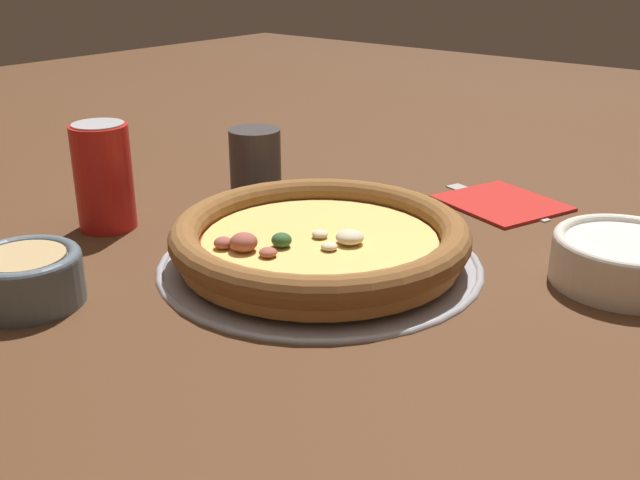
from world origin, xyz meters
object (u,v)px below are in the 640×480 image
bowl_near (26,276)px  fork (490,199)px  pizza_tray (320,262)px  beverage_can (104,177)px  bowl_far (625,258)px  drinking_cup (255,164)px  napkin (502,202)px  pizza (320,239)px

bowl_near → fork: 0.57m
bowl_near → fork: bearing=160.6°
pizza_tray → beverage_can: size_ratio=2.72×
bowl_far → drinking_cup: 0.46m
drinking_cup → beverage_can: beverage_can is taller
pizza_tray → napkin: size_ratio=1.98×
napkin → fork: 0.02m
pizza_tray → bowl_far: size_ratio=2.40×
bowl_far → fork: bowl_far is taller
beverage_can → pizza_tray: bearing=105.7°
pizza_tray → napkin: (-0.29, 0.06, 0.00)m
pizza → drinking_cup: 0.23m
pizza_tray → drinking_cup: drinking_cup is taller
pizza → bowl_far: same height
bowl_near → beverage_can: bearing=-146.6°
bowl_far → fork: (-0.15, -0.22, -0.02)m
bowl_near → beverage_can: size_ratio=0.83×
bowl_near → beverage_can: 0.20m
napkin → beverage_can: (0.37, -0.32, 0.06)m
fork → beverage_can: bearing=69.0°
bowl_near → fork: bowl_near is taller
drinking_cup → bowl_far: bearing=95.1°
pizza_tray → pizza: pizza is taller
pizza → beverage_can: bearing=-74.4°
drinking_cup → napkin: bearing=124.9°
fork → beverage_can: 0.48m
drinking_cup → bowl_near: bearing=8.0°
drinking_cup → napkin: 0.32m
pizza → drinking_cup: (-0.11, -0.20, 0.02)m
bowl_far → drinking_cup: bearing=-84.9°
pizza_tray → bowl_near: 0.29m
pizza_tray → fork: size_ratio=2.02×
pizza → fork: (-0.30, 0.04, -0.03)m
pizza_tray → drinking_cup: 0.23m
napkin → beverage_can: beverage_can is taller
pizza → bowl_near: 0.28m
pizza_tray → napkin: same height
bowl_near → bowl_far: 0.57m
napkin → fork: size_ratio=1.02×
fork → pizza: bearing=100.4°
beverage_can → bowl_far: bearing=113.6°
fork → beverage_can: beverage_can is taller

